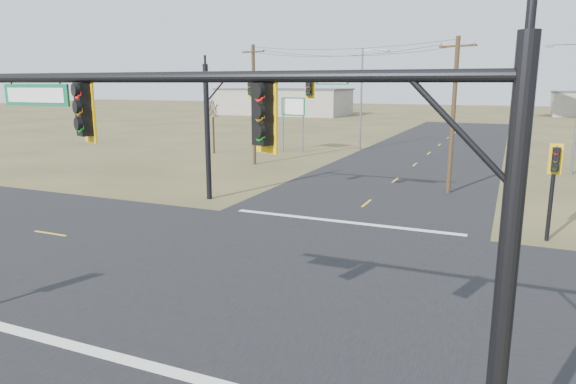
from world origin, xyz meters
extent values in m
plane|color=olive|center=(0.00, 0.00, 0.00)|extent=(320.00, 320.00, 0.00)
cube|color=black|center=(0.00, 0.00, 0.01)|extent=(160.00, 14.00, 0.02)
cube|color=black|center=(0.00, 0.00, 0.01)|extent=(14.00, 160.00, 0.02)
cube|color=silver|center=(0.00, -7.50, 0.03)|extent=(12.00, 0.40, 0.01)
cube|color=silver|center=(0.00, 7.50, 0.03)|extent=(12.00, 0.40, 0.01)
cylinder|color=black|center=(7.60, -8.86, 3.82)|extent=(0.31, 0.31, 7.65)
cylinder|color=black|center=(2.14, -8.86, 7.05)|extent=(10.93, 0.20, 0.20)
cube|color=#0D603A|center=(-1.70, -8.86, 6.70)|extent=(1.80, 0.05, 0.45)
cylinder|color=black|center=(-9.18, 9.43, 4.02)|extent=(0.32, 0.32, 8.04)
cylinder|color=black|center=(-4.30, 9.43, 7.44)|extent=(9.76, 0.21, 0.21)
cube|color=#0D603A|center=(-1.38, 9.43, 7.09)|extent=(1.80, 0.05, 0.45)
cylinder|color=black|center=(9.33, 8.18, 2.12)|extent=(0.18, 0.18, 4.25)
cylinder|color=#46321E|center=(4.04, 17.04, 4.88)|extent=(0.28, 0.28, 9.76)
cube|color=#46321E|center=(4.04, 17.04, 9.16)|extent=(2.30, 0.89, 0.12)
cylinder|color=#46321E|center=(-12.91, 22.74, 5.05)|extent=(0.29, 0.29, 10.11)
cube|color=#46321E|center=(-12.91, 22.74, 9.51)|extent=(2.41, 0.81, 0.12)
cylinder|color=slate|center=(-14.21, 31.74, 2.77)|extent=(0.15, 0.15, 5.54)
cylinder|color=slate|center=(-12.00, 31.74, 2.77)|extent=(0.15, 0.15, 5.54)
cube|color=#0D603A|center=(-13.11, 31.74, 4.61)|extent=(2.88, 0.80, 1.85)
cylinder|color=slate|center=(10.77, 27.92, 9.79)|extent=(2.40, 0.12, 0.12)
cube|color=slate|center=(9.57, 27.92, 9.69)|extent=(0.55, 0.26, 0.18)
cylinder|color=slate|center=(-7.19, 36.01, 5.20)|extent=(0.21, 0.21, 10.41)
cylinder|color=slate|center=(-5.94, 36.01, 10.21)|extent=(2.50, 0.12, 0.12)
cube|color=slate|center=(-4.69, 36.01, 10.11)|extent=(0.61, 0.36, 0.19)
cylinder|color=black|center=(-20.01, 27.58, 1.82)|extent=(0.18, 0.18, 3.64)
cylinder|color=black|center=(-22.17, 45.09, 2.02)|extent=(0.19, 0.19, 4.04)
cube|color=#A8A295|center=(-40.00, 90.00, 2.75)|extent=(28.00, 14.00, 5.50)
camera|label=1|loc=(7.50, -16.76, 6.94)|focal=32.00mm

